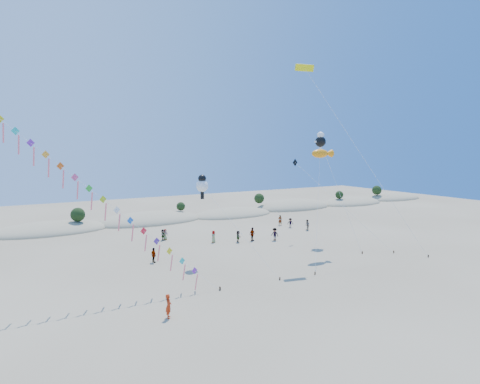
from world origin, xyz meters
name	(u,v)px	position (x,y,z in m)	size (l,w,h in m)	color
ground	(325,311)	(0.00, 0.00, 0.00)	(160.00, 160.00, 0.00)	#7F7158
dune_ridge	(155,220)	(1.06, 45.14, 0.11)	(145.30, 11.49, 5.57)	gray
kite_train	(40,151)	(-18.78, 13.22, 12.55)	(26.18, 9.59, 24.19)	#3F2D1E
fish_kite	(322,154)	(12.17, 14.42, 12.14)	(8.40, 7.60, 12.71)	#3F2D1E
cartoon_kite_low	(202,185)	(-2.49, 17.45, 8.79)	(4.51, 10.34, 9.91)	#3F2D1E
cartoon_kite_high	(321,141)	(16.44, 19.60, 13.86)	(2.00, 9.57, 15.09)	#3F2D1E
parafoil_kite	(307,72)	(9.81, 14.67, 21.70)	(12.94, 9.60, 22.58)	#3F2D1E
dark_kite	(319,184)	(15.45, 18.67, 7.97)	(5.92, 13.14, 11.37)	#3F2D1E
flyer_foreground	(169,306)	(-11.14, 4.92, 0.93)	(0.68, 0.44, 1.85)	#AE290D
beachgoers	(241,233)	(7.14, 25.42, 0.83)	(27.25, 11.81, 1.89)	slate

